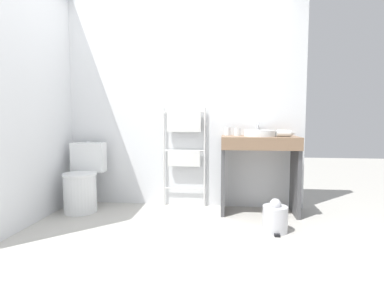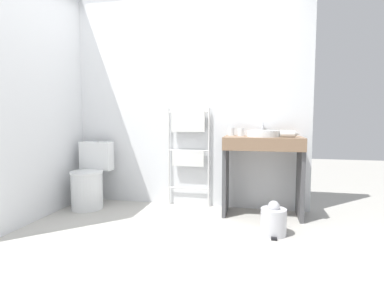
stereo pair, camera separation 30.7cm
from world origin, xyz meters
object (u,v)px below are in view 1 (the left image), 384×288
at_px(towel_radiator, 184,142).
at_px(sink_basin, 260,133).
at_px(toilet, 83,183).
at_px(trash_bin, 275,218).
at_px(hair_dryer, 284,133).
at_px(cup_near_wall, 227,131).
at_px(cup_near_edge, 237,132).

bearing_deg(towel_radiator, sink_basin, -11.41).
relative_size(toilet, trash_bin, 2.50).
height_order(sink_basin, hair_dryer, hair_dryer).
bearing_deg(towel_radiator, cup_near_wall, -3.86).
height_order(sink_basin, trash_bin, sink_basin).
height_order(cup_near_wall, trash_bin, cup_near_wall).
xyz_separation_m(towel_radiator, cup_near_edge, (0.63, -0.09, 0.13)).
distance_m(sink_basin, trash_bin, 0.95).
bearing_deg(cup_near_edge, trash_bin, -61.59).
xyz_separation_m(towel_radiator, hair_dryer, (1.12, -0.22, 0.12)).
distance_m(cup_near_wall, trash_bin, 1.13).
bearing_deg(toilet, sink_basin, 3.36).
xyz_separation_m(toilet, sink_basin, (2.01, 0.12, 0.58)).
height_order(cup_near_wall, cup_near_edge, cup_near_wall).
relative_size(cup_near_edge, trash_bin, 0.28).
bearing_deg(towel_radiator, trash_bin, -36.58).
height_order(towel_radiator, trash_bin, towel_radiator).
height_order(towel_radiator, cup_near_wall, towel_radiator).
bearing_deg(trash_bin, towel_radiator, 143.42).
height_order(toilet, cup_near_wall, cup_near_wall).
bearing_deg(cup_near_edge, toilet, -173.50).
bearing_deg(sink_basin, cup_near_wall, 158.25).
relative_size(cup_near_wall, hair_dryer, 0.46).
distance_m(sink_basin, cup_near_edge, 0.26).
bearing_deg(cup_near_wall, trash_bin, -56.62).
distance_m(hair_dryer, trash_bin, 0.93).
xyz_separation_m(toilet, cup_near_edge, (1.77, 0.20, 0.59)).
distance_m(cup_near_edge, trash_bin, 1.05).
distance_m(sink_basin, cup_near_wall, 0.38).
bearing_deg(cup_near_wall, hair_dryer, -17.06).
xyz_separation_m(hair_dryer, trash_bin, (-0.16, -0.49, -0.77)).
bearing_deg(cup_near_edge, towel_radiator, 171.69).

